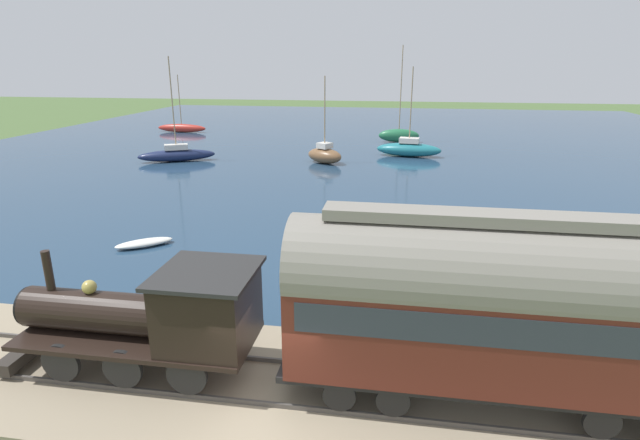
% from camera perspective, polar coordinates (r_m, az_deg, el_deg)
% --- Properties ---
extents(ground_plane, '(200.00, 200.00, 0.00)m').
position_cam_1_polar(ground_plane, '(12.52, -6.17, -22.58)').
color(ground_plane, '#476033').
extents(harbor_water, '(80.00, 80.00, 0.01)m').
position_cam_1_polar(harbor_water, '(54.05, 6.23, 8.99)').
color(harbor_water, navy).
rests_on(harbor_water, ground).
extents(rail_embankment, '(5.51, 56.00, 0.52)m').
position_cam_1_polar(rail_embankment, '(13.26, -4.84, -18.80)').
color(rail_embankment, gray).
rests_on(rail_embankment, ground).
extents(steam_locomotive, '(2.36, 6.54, 3.07)m').
position_cam_1_polar(steam_locomotive, '(13.19, -17.68, -10.10)').
color(steam_locomotive, black).
rests_on(steam_locomotive, rail_embankment).
extents(passenger_coach, '(2.29, 9.59, 4.57)m').
position_cam_1_polar(passenger_coach, '(11.70, 19.65, -8.91)').
color(passenger_coach, black).
rests_on(passenger_coach, rail_embankment).
extents(sailboat_green, '(1.57, 4.26, 9.62)m').
position_cam_1_polar(sailboat_green, '(53.32, 9.00, 9.57)').
color(sailboat_green, '#236B42').
rests_on(sailboat_green, harbor_water).
extents(sailboat_brown, '(3.25, 3.73, 6.98)m').
position_cam_1_polar(sailboat_brown, '(41.57, 0.53, 7.47)').
color(sailboat_brown, brown).
rests_on(sailboat_brown, harbor_water).
extents(sailboat_teal, '(2.45, 5.84, 7.65)m').
position_cam_1_polar(sailboat_teal, '(45.28, 10.11, 8.01)').
color(sailboat_teal, '#1E707A').
rests_on(sailboat_teal, harbor_water).
extents(sailboat_red, '(1.16, 6.03, 6.61)m').
position_cam_1_polar(sailboat_red, '(62.48, -15.52, 10.11)').
color(sailboat_red, '#B72D23').
rests_on(sailboat_red, harbor_water).
extents(sailboat_navy, '(3.93, 6.30, 8.47)m').
position_cam_1_polar(sailboat_navy, '(44.06, -16.05, 7.22)').
color(sailboat_navy, '#192347').
rests_on(sailboat_navy, harbor_water).
extents(rowboat_mid_harbor, '(1.57, 1.96, 0.31)m').
position_cam_1_polar(rowboat_mid_harbor, '(19.60, -13.87, -6.67)').
color(rowboat_mid_harbor, silver).
rests_on(rowboat_mid_harbor, harbor_water).
extents(rowboat_far_out, '(2.18, 2.50, 0.32)m').
position_cam_1_polar(rowboat_far_out, '(24.14, -19.47, -2.49)').
color(rowboat_far_out, silver).
rests_on(rowboat_far_out, harbor_water).
extents(rowboat_near_shore, '(2.13, 2.53, 0.31)m').
position_cam_1_polar(rowboat_near_shore, '(24.83, 18.97, -1.90)').
color(rowboat_near_shore, '#B7B2A3').
rests_on(rowboat_near_shore, harbor_water).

